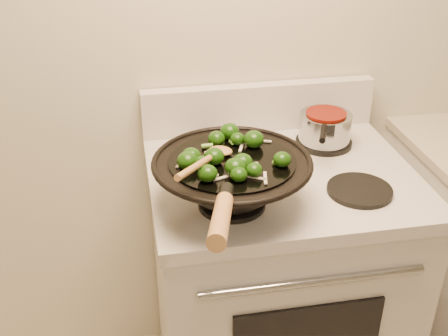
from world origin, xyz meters
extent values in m
plane|color=beige|center=(0.00, 1.50, 1.30)|extent=(3.50, 0.00, 3.50)
cube|color=silver|center=(-0.23, 1.17, 0.44)|extent=(0.76, 0.64, 0.88)
cube|color=silver|center=(-0.23, 1.17, 0.90)|extent=(0.78, 0.66, 0.04)
cube|color=silver|center=(-0.23, 1.47, 1.00)|extent=(0.78, 0.05, 0.16)
cylinder|color=#979A9F|center=(-0.23, 0.84, 0.78)|extent=(0.60, 0.02, 0.02)
cylinder|color=black|center=(-0.41, 1.02, 0.93)|extent=(0.18, 0.18, 0.01)
cylinder|color=black|center=(-0.05, 1.02, 0.93)|extent=(0.18, 0.18, 0.01)
cylinder|color=black|center=(-0.41, 1.32, 0.93)|extent=(0.18, 0.18, 0.01)
cylinder|color=black|center=(-0.05, 1.32, 0.93)|extent=(0.18, 0.18, 0.01)
torus|color=black|center=(-0.41, 1.02, 1.05)|extent=(0.41, 0.41, 0.02)
cylinder|color=black|center=(-0.41, 1.02, 1.06)|extent=(0.33, 0.33, 0.01)
cylinder|color=black|center=(-0.47, 0.80, 1.10)|extent=(0.05, 0.08, 0.04)
cylinder|color=#AA7842|center=(-0.50, 0.66, 1.13)|extent=(0.09, 0.22, 0.08)
ellipsoid|color=#133808|center=(-0.44, 1.11, 1.08)|extent=(0.05, 0.05, 0.04)
cylinder|color=#437329|center=(-0.42, 1.11, 1.06)|extent=(0.01, 0.02, 0.02)
ellipsoid|color=#133808|center=(-0.38, 0.93, 1.07)|extent=(0.04, 0.04, 0.04)
ellipsoid|color=#133808|center=(-0.46, 1.01, 1.08)|extent=(0.05, 0.05, 0.04)
ellipsoid|color=#133808|center=(-0.52, 1.02, 1.08)|extent=(0.05, 0.05, 0.04)
cylinder|color=#437329|center=(-0.50, 1.02, 1.06)|extent=(0.02, 0.02, 0.02)
ellipsoid|color=#133808|center=(-0.42, 0.91, 1.07)|extent=(0.04, 0.04, 0.04)
ellipsoid|color=#133808|center=(-0.49, 0.99, 1.07)|extent=(0.04, 0.04, 0.03)
ellipsoid|color=#133808|center=(-0.39, 1.14, 1.08)|extent=(0.05, 0.05, 0.04)
cylinder|color=#437329|center=(-0.38, 1.14, 1.06)|extent=(0.02, 0.01, 0.01)
ellipsoid|color=#133808|center=(-0.53, 1.00, 1.08)|extent=(0.05, 0.05, 0.04)
ellipsoid|color=#133808|center=(-0.40, 0.97, 1.08)|extent=(0.05, 0.05, 0.04)
ellipsoid|color=#133808|center=(-0.38, 1.10, 1.07)|extent=(0.04, 0.04, 0.03)
cylinder|color=#437329|center=(-0.37, 1.10, 1.06)|extent=(0.02, 0.02, 0.02)
ellipsoid|color=#133808|center=(-0.30, 0.97, 1.08)|extent=(0.05, 0.05, 0.04)
ellipsoid|color=#133808|center=(-0.49, 0.93, 1.08)|extent=(0.05, 0.05, 0.04)
ellipsoid|color=#133808|center=(-0.42, 0.94, 1.08)|extent=(0.05, 0.05, 0.04)
cylinder|color=#437329|center=(-0.40, 0.94, 1.06)|extent=(0.02, 0.02, 0.02)
ellipsoid|color=#133808|center=(-0.34, 1.08, 1.08)|extent=(0.05, 0.05, 0.05)
cube|color=beige|center=(-0.39, 1.13, 1.06)|extent=(0.03, 0.03, 0.00)
cube|color=beige|center=(-0.45, 0.93, 1.06)|extent=(0.05, 0.02, 0.00)
cube|color=beige|center=(-0.31, 1.10, 1.06)|extent=(0.04, 0.02, 0.00)
cube|color=beige|center=(-0.40, 0.97, 1.06)|extent=(0.04, 0.03, 0.00)
cube|color=beige|center=(-0.29, 0.99, 1.06)|extent=(0.02, 0.05, 0.00)
cube|color=beige|center=(-0.35, 0.91, 1.06)|extent=(0.02, 0.06, 0.00)
cube|color=beige|center=(-0.44, 1.05, 1.06)|extent=(0.05, 0.01, 0.00)
cube|color=beige|center=(-0.37, 0.92, 1.06)|extent=(0.05, 0.03, 0.00)
cube|color=beige|center=(-0.54, 1.02, 1.06)|extent=(0.03, 0.04, 0.00)
cube|color=beige|center=(-0.38, 1.08, 1.06)|extent=(0.02, 0.05, 0.00)
cube|color=beige|center=(-0.38, 0.99, 1.06)|extent=(0.05, 0.01, 0.00)
cylinder|color=#599A31|center=(-0.40, 0.95, 1.07)|extent=(0.03, 0.02, 0.02)
cylinder|color=#599A31|center=(-0.46, 1.09, 1.07)|extent=(0.02, 0.02, 0.01)
cylinder|color=#599A31|center=(-0.40, 0.96, 1.07)|extent=(0.02, 0.02, 0.01)
cylinder|color=#599A31|center=(-0.31, 0.97, 1.07)|extent=(0.03, 0.02, 0.02)
cylinder|color=#599A31|center=(-0.40, 1.10, 1.07)|extent=(0.03, 0.02, 0.02)
sphere|color=beige|center=(-0.42, 1.13, 1.06)|extent=(0.01, 0.01, 0.01)
sphere|color=beige|center=(-0.47, 1.06, 1.06)|extent=(0.01, 0.01, 0.01)
sphere|color=beige|center=(-0.46, 0.94, 1.06)|extent=(0.01, 0.01, 0.01)
ellipsoid|color=#AA7842|center=(-0.43, 1.06, 1.07)|extent=(0.08, 0.07, 0.02)
cylinder|color=#AA7842|center=(-0.50, 0.94, 1.10)|extent=(0.15, 0.23, 0.08)
cylinder|color=#979A9F|center=(-0.05, 1.32, 0.98)|extent=(0.16, 0.16, 0.09)
cylinder|color=#610D04|center=(-0.05, 1.32, 1.03)|extent=(0.13, 0.13, 0.01)
cylinder|color=black|center=(-0.10, 1.20, 1.02)|extent=(0.06, 0.10, 0.02)
camera|label=1|loc=(-0.66, -0.21, 1.74)|focal=45.00mm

